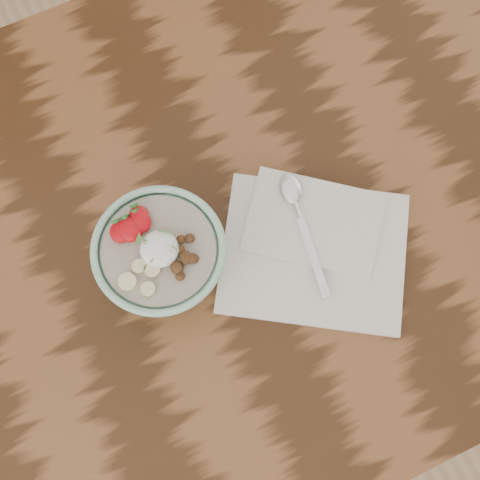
% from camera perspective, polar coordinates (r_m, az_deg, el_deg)
% --- Properties ---
extents(table, '(1.60, 0.90, 0.75)m').
position_cam_1_polar(table, '(1.09, -2.31, 0.22)').
color(table, '#381E0E').
rests_on(table, ground).
extents(breakfast_bowl, '(0.18, 0.18, 0.12)m').
position_cam_1_polar(breakfast_bowl, '(0.93, -6.76, -1.40)').
color(breakfast_bowl, '#96CAB2').
rests_on(breakfast_bowl, table).
extents(napkin, '(0.34, 0.33, 0.02)m').
position_cam_1_polar(napkin, '(0.99, 6.32, -0.55)').
color(napkin, silver).
rests_on(napkin, table).
extents(spoon, '(0.05, 0.20, 0.01)m').
position_cam_1_polar(spoon, '(0.99, 4.80, 2.97)').
color(spoon, silver).
rests_on(spoon, napkin).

